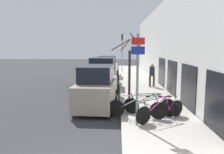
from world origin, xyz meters
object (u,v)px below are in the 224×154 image
object	(u,v)px
bicycle_1	(137,108)
parked_car_1	(103,74)
bicycle_2	(150,106)
traffic_light	(122,47)
bicycle_0	(161,110)
pedestrian_near	(152,73)
signpost	(137,75)
street_tree	(129,69)
parked_car_0	(97,88)
bicycle_3	(149,104)
parked_car_2	(107,68)

from	to	relation	value
bicycle_1	parked_car_1	distance (m)	7.87
bicycle_2	traffic_light	distance (m)	16.82
bicycle_0	bicycle_2	world-z (taller)	bicycle_0
parked_car_1	pedestrian_near	distance (m)	3.70
signpost	traffic_light	size ratio (longest dim) A/B	0.76
bicycle_0	street_tree	xyz separation A→B (m)	(-1.08, 3.90, 1.29)
bicycle_0	parked_car_1	bearing A→B (deg)	-13.60
bicycle_2	parked_car_0	size ratio (longest dim) A/B	0.48
parked_car_0	street_tree	bearing A→B (deg)	42.26
bicycle_3	pedestrian_near	bearing A→B (deg)	-4.47
signpost	bicycle_2	size ratio (longest dim) A/B	1.54
parked_car_0	parked_car_2	xyz separation A→B (m)	(0.01, 10.77, 0.01)
parked_car_1	parked_car_2	xyz separation A→B (m)	(0.11, 5.41, -0.06)
bicycle_3	traffic_light	world-z (taller)	traffic_light
signpost	pedestrian_near	size ratio (longest dim) A/B	1.98
street_tree	traffic_light	world-z (taller)	traffic_light
bicycle_3	parked_car_1	world-z (taller)	parked_car_1
bicycle_1	bicycle_3	distance (m)	1.01
bicycle_3	pedestrian_near	world-z (taller)	pedestrian_near
signpost	parked_car_1	xyz separation A→B (m)	(-1.88, 8.44, -1.00)
signpost	bicycle_3	distance (m)	2.33
bicycle_0	pedestrian_near	xyz separation A→B (m)	(0.80, 7.54, 0.58)
bicycle_3	parked_car_0	xyz separation A→B (m)	(-2.48, 1.45, 0.45)
bicycle_1	traffic_light	world-z (taller)	traffic_light
parked_car_2	traffic_light	distance (m)	4.74
pedestrian_near	street_tree	size ratio (longest dim) A/B	0.46
signpost	bicycle_3	world-z (taller)	signpost
bicycle_0	bicycle_1	distance (m)	0.97
bicycle_3	street_tree	xyz separation A→B (m)	(-0.77, 2.81, 1.32)
bicycle_1	street_tree	distance (m)	3.84
bicycle_0	parked_car_2	bearing A→B (deg)	-21.90
bicycle_3	parked_car_2	bearing A→B (deg)	16.65
parked_car_1	street_tree	world-z (taller)	street_tree
signpost	parked_car_2	world-z (taller)	signpost
parked_car_1	parked_car_0	bearing A→B (deg)	-87.29
parked_car_2	pedestrian_near	world-z (taller)	parked_car_2
bicycle_1	pedestrian_near	xyz separation A→B (m)	(1.72, 7.26, 0.58)
street_tree	bicycle_1	bearing A→B (deg)	-87.56
bicycle_0	bicycle_3	xyz separation A→B (m)	(-0.31, 1.09, -0.03)
bicycle_0	traffic_light	distance (m)	17.51
bicycle_1	street_tree	size ratio (longest dim) A/B	0.65
bicycle_3	parked_car_2	distance (m)	12.47
pedestrian_near	parked_car_2	bearing A→B (deg)	110.54
parked_car_1	street_tree	size ratio (longest dim) A/B	1.18
parked_car_2	traffic_light	bearing A→B (deg)	72.58
bicycle_0	pedestrian_near	world-z (taller)	pedestrian_near
bicycle_2	parked_car_2	size ratio (longest dim) A/B	0.49
pedestrian_near	street_tree	distance (m)	4.15
bicycle_2	parked_car_2	xyz separation A→B (m)	(-2.45, 12.62, 0.45)
bicycle_0	parked_car_0	xyz separation A→B (m)	(-2.78, 2.53, 0.42)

